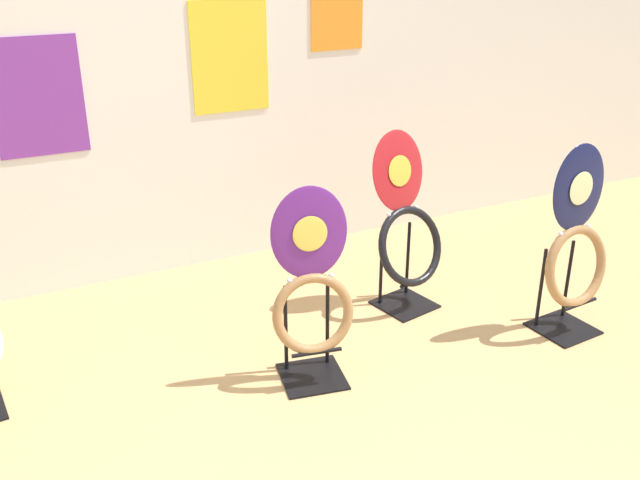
% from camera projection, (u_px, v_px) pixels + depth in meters
% --- Properties ---
extents(wall_back, '(8.00, 0.07, 2.60)m').
position_uv_depth(wall_back, '(157.00, 46.00, 3.80)').
color(wall_back, silver).
rests_on(wall_back, ground_plane).
extents(toilet_seat_display_navy_moon, '(0.42, 0.30, 0.97)m').
position_uv_depth(toilet_seat_display_navy_moon, '(576.00, 249.00, 3.45)').
color(toilet_seat_display_navy_moon, black).
rests_on(toilet_seat_display_navy_moon, ground_plane).
extents(toilet_seat_display_crimson_swirl, '(0.45, 0.35, 0.95)m').
position_uv_depth(toilet_seat_display_crimson_swirl, '(406.00, 229.00, 3.70)').
color(toilet_seat_display_crimson_swirl, black).
rests_on(toilet_seat_display_crimson_swirl, ground_plane).
extents(toilet_seat_display_purple_note, '(0.38, 0.33, 0.90)m').
position_uv_depth(toilet_seat_display_purple_note, '(312.00, 295.00, 3.07)').
color(toilet_seat_display_purple_note, black).
rests_on(toilet_seat_display_purple_note, ground_plane).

